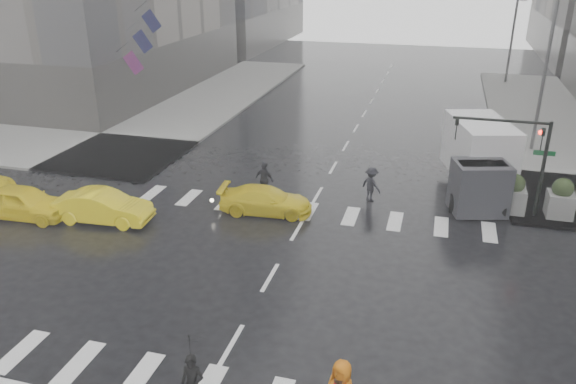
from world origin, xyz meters
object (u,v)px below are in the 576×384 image
(traffic_signal_pole, at_px, (522,149))
(box_truck, at_px, (479,159))
(taxi_front, at_px, (23,202))
(taxi_mid, at_px, (103,207))

(traffic_signal_pole, bearing_deg, box_truck, 124.05)
(taxi_front, bearing_deg, taxi_mid, -84.24)
(taxi_front, xyz_separation_m, box_truck, (19.70, 8.24, 1.11))
(taxi_front, distance_m, taxi_mid, 3.75)
(taxi_mid, bearing_deg, traffic_signal_pole, -76.73)
(taxi_mid, height_order, box_truck, box_truck)
(taxi_front, height_order, taxi_mid, taxi_front)
(taxi_mid, bearing_deg, box_truck, -68.38)
(traffic_signal_pole, bearing_deg, taxi_mid, -162.71)
(taxi_front, relative_size, taxi_mid, 1.01)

